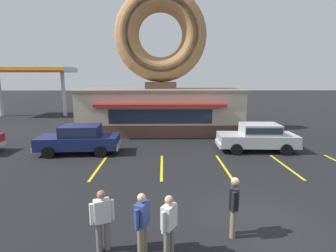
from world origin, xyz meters
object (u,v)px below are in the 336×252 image
at_px(pedestrian_clipboard_woman, 102,218).
at_px(pedestrian_hooded_kid, 234,204).
at_px(trash_bin, 73,132).
at_px(pedestrian_blue_sweater_man, 142,221).
at_px(car_silver, 258,136).
at_px(car_navy, 79,138).
at_px(pedestrian_leather_jacket_man, 169,224).

bearing_deg(pedestrian_clipboard_woman, pedestrian_hooded_kid, 9.46).
xyz_separation_m(pedestrian_clipboard_woman, trash_bin, (-4.86, 12.10, -0.37)).
xyz_separation_m(pedestrian_blue_sweater_man, pedestrian_hooded_kid, (2.39, 0.69, 0.07)).
xyz_separation_m(car_silver, pedestrian_blue_sweater_man, (-5.98, -8.98, -0.02)).
relative_size(car_navy, pedestrian_leather_jacket_man, 2.95).
distance_m(pedestrian_hooded_kid, pedestrian_leather_jacket_man, 1.94).
height_order(car_silver, pedestrian_clipboard_woman, car_silver).
height_order(car_silver, car_navy, same).
distance_m(pedestrian_blue_sweater_man, pedestrian_clipboard_woman, 0.98).
bearing_deg(pedestrian_blue_sweater_man, pedestrian_leather_jacket_man, -13.05).
height_order(pedestrian_hooded_kid, pedestrian_leather_jacket_man, pedestrian_hooded_kid).
bearing_deg(pedestrian_hooded_kid, pedestrian_blue_sweater_man, -163.99).
height_order(car_silver, pedestrian_blue_sweater_man, car_silver).
height_order(car_silver, pedestrian_leather_jacket_man, car_silver).
bearing_deg(pedestrian_blue_sweater_man, car_silver, 56.32).
xyz_separation_m(pedestrian_blue_sweater_man, pedestrian_clipboard_woman, (-0.98, 0.13, 0.01)).
bearing_deg(pedestrian_leather_jacket_man, pedestrian_hooded_kid, 25.52).
height_order(pedestrian_leather_jacket_man, trash_bin, pedestrian_leather_jacket_man).
bearing_deg(pedestrian_clipboard_woman, trash_bin, 111.87).
bearing_deg(car_navy, pedestrian_clipboard_woman, -69.18).
bearing_deg(pedestrian_hooded_kid, car_navy, 129.68).
height_order(pedestrian_clipboard_woman, trash_bin, pedestrian_clipboard_woman).
xyz_separation_m(car_silver, car_navy, (-10.20, -0.32, 0.00)).
relative_size(pedestrian_hooded_kid, pedestrian_leather_jacket_man, 1.06).
xyz_separation_m(pedestrian_leather_jacket_man, trash_bin, (-6.48, 12.38, -0.36)).
bearing_deg(pedestrian_leather_jacket_man, pedestrian_clipboard_woman, 170.39).
relative_size(car_silver, pedestrian_leather_jacket_man, 2.94).
bearing_deg(pedestrian_hooded_kid, pedestrian_clipboard_woman, -170.54).
bearing_deg(trash_bin, pedestrian_blue_sweater_man, -64.50).
xyz_separation_m(pedestrian_hooded_kid, pedestrian_clipboard_woman, (-3.37, -0.56, -0.05)).
relative_size(pedestrian_leather_jacket_man, trash_bin, 1.61).
relative_size(car_silver, pedestrian_clipboard_woman, 2.92).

